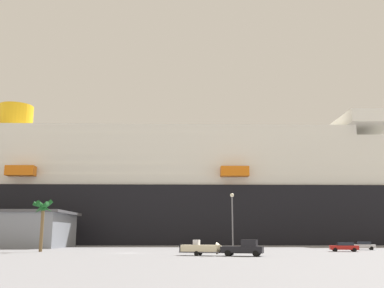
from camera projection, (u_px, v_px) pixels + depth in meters
name	position (u px, v px, depth m)	size (l,w,h in m)	color
ground_plane	(155.00, 248.00, 99.59)	(600.00, 600.00, 0.00)	gray
cruise_ship	(142.00, 195.00, 140.72)	(304.80, 54.29, 51.60)	black
pickup_truck	(244.00, 248.00, 60.10)	(5.91, 3.26, 2.20)	black
small_boat_on_trailer	(204.00, 248.00, 61.65)	(7.12, 3.09, 2.15)	#595960
palm_tree	(43.00, 211.00, 77.12)	(3.79, 3.52, 8.90)	brown
street_lamp	(232.00, 215.00, 64.15)	(0.56, 0.56, 8.75)	slate
parked_car_silver_sedan	(363.00, 245.00, 86.04)	(4.77, 2.65, 1.58)	silver
parked_car_red_hatchback	(344.00, 247.00, 76.97)	(4.91, 2.55, 1.58)	red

